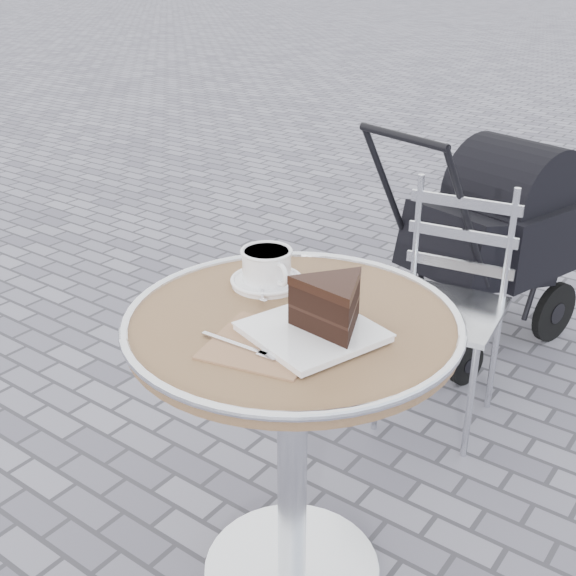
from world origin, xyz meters
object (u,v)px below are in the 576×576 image
Objects in this scene: baby_stroller at (492,243)px; bistro_chair at (453,277)px; cappuccino_set at (267,269)px; cake_plate_set at (326,311)px; cafe_table at (292,385)px.

bistro_chair is at bearing -65.74° from baby_stroller.
cappuccino_set is at bearing -75.78° from baby_stroller.
bistro_chair is (-0.13, 0.93, -0.30)m from cake_plate_set.
cake_plate_set is 0.99m from bistro_chair.
bistro_chair is at bearing 115.37° from cake_plate_set.
baby_stroller reaches higher than cake_plate_set.
cappuccino_set is at bearing 145.13° from cafe_table.
baby_stroller reaches higher than cappuccino_set.
cafe_table is 0.91m from bistro_chair.
baby_stroller is at bearing 89.86° from bistro_chair.
baby_stroller reaches higher than cafe_table.
cappuccino_set is 0.23× the size of bistro_chair.
cafe_table is 0.24m from cake_plate_set.
cappuccino_set is (-0.15, 0.10, 0.20)m from cafe_table.
cafe_table is at bearing -176.08° from cake_plate_set.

